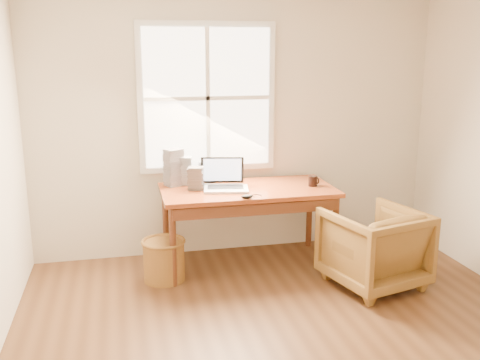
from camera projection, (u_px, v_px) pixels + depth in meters
The scene contains 11 objects.
room_shell at pixel (308, 163), 3.26m from camera, with size 4.04×4.54×2.64m.
desk at pixel (248, 190), 4.96m from camera, with size 1.60×0.80×0.04m, color brown.
armchair at pixel (374, 247), 4.59m from camera, with size 0.73×0.75×0.69m, color brown.
wicker_stool at pixel (164, 261), 4.72m from camera, with size 0.36×0.36×0.36m, color brown.
laptop at pixel (226, 173), 4.83m from camera, with size 0.43×0.45×0.32m, color silver, non-canonical shape.
mouse at pixel (247, 197), 4.59m from camera, with size 0.10×0.06×0.03m, color black.
coffee_mug at pixel (313, 181), 5.02m from camera, with size 0.08×0.08×0.10m, color black.
cd_stack_a at pixel (184, 170), 5.05m from camera, with size 0.14×0.12×0.27m, color #ACB0B7.
cd_stack_b at pixel (196, 178), 4.88m from camera, with size 0.14×0.12×0.21m, color #27272C.
cd_stack_c at pixel (174, 167), 5.01m from camera, with size 0.16×0.14×0.35m, color #A2A1AF.
cd_stack_d at pixel (208, 172), 5.17m from camera, with size 0.15×0.13×0.19m, color silver.
Camera 1 is at (-1.14, -2.86, 1.98)m, focal length 40.00 mm.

